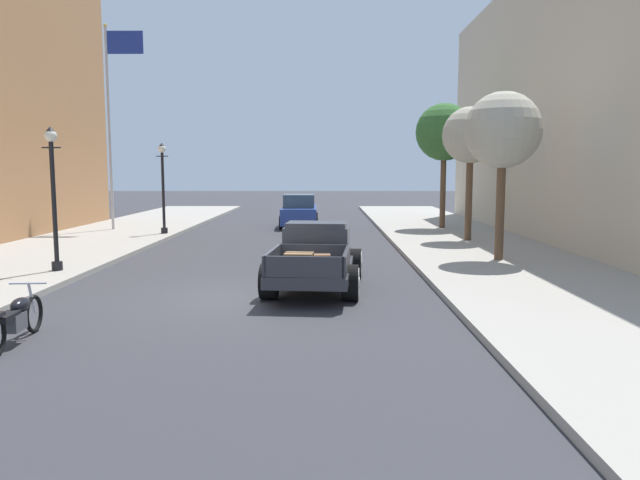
# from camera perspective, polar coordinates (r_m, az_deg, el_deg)

# --- Properties ---
(ground_plane) EXTENTS (140.00, 140.00, 0.00)m
(ground_plane) POSITION_cam_1_polar(r_m,az_deg,el_deg) (13.76, -7.50, -5.32)
(ground_plane) COLOR #333338
(sidewalk_right) EXTENTS (5.50, 64.00, 0.15)m
(sidewalk_right) POSITION_cam_1_polar(r_m,az_deg,el_deg) (14.64, 21.99, -4.74)
(sidewalk_right) COLOR #9E998E
(sidewalk_right) RESTS_ON ground
(hotrod_truck_gunmetal) EXTENTS (2.44, 5.03, 1.58)m
(hotrod_truck_gunmetal) POSITION_cam_1_polar(r_m,az_deg,el_deg) (14.70, -0.36, -1.52)
(hotrod_truck_gunmetal) COLOR #333338
(hotrod_truck_gunmetal) RESTS_ON ground
(motorcycle_parked) EXTENTS (0.62, 2.12, 0.93)m
(motorcycle_parked) POSITION_cam_1_polar(r_m,az_deg,el_deg) (11.04, -27.00, -6.64)
(motorcycle_parked) COLOR black
(motorcycle_parked) RESTS_ON ground
(car_background_blue) EXTENTS (1.92, 4.33, 1.65)m
(car_background_blue) POSITION_cam_1_polar(r_m,az_deg,el_deg) (30.20, -1.99, 2.70)
(car_background_blue) COLOR #284293
(car_background_blue) RESTS_ON ground
(street_lamp_near) EXTENTS (0.50, 0.32, 3.85)m
(street_lamp_near) POSITION_cam_1_polar(r_m,az_deg,el_deg) (17.52, -24.05, 4.58)
(street_lamp_near) COLOR black
(street_lamp_near) RESTS_ON sidewalk_left
(street_lamp_far) EXTENTS (0.50, 0.32, 3.85)m
(street_lamp_far) POSITION_cam_1_polar(r_m,az_deg,el_deg) (26.46, -14.73, 5.44)
(street_lamp_far) COLOR black
(street_lamp_far) RESTS_ON sidewalk_left
(flagpole) EXTENTS (1.74, 0.16, 9.16)m
(flagpole) POSITION_cam_1_polar(r_m,az_deg,el_deg) (29.12, -19.06, 12.06)
(flagpole) COLOR #B2B2B7
(flagpole) RESTS_ON sidewalk_left
(street_tree_nearest) EXTENTS (2.26, 2.26, 5.01)m
(street_tree_nearest) POSITION_cam_1_polar(r_m,az_deg,el_deg) (18.79, 17.01, 9.86)
(street_tree_nearest) COLOR brown
(street_tree_nearest) RESTS_ON sidewalk_right
(street_tree_second) EXTENTS (2.16, 2.16, 5.11)m
(street_tree_second) POSITION_cam_1_polar(r_m,az_deg,el_deg) (23.89, 14.14, 9.55)
(street_tree_second) COLOR brown
(street_tree_second) RESTS_ON sidewalk_right
(street_tree_third) EXTENTS (2.65, 2.65, 5.78)m
(street_tree_third) POSITION_cam_1_polar(r_m,az_deg,el_deg) (28.75, 11.74, 9.96)
(street_tree_third) COLOR brown
(street_tree_third) RESTS_ON sidewalk_right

